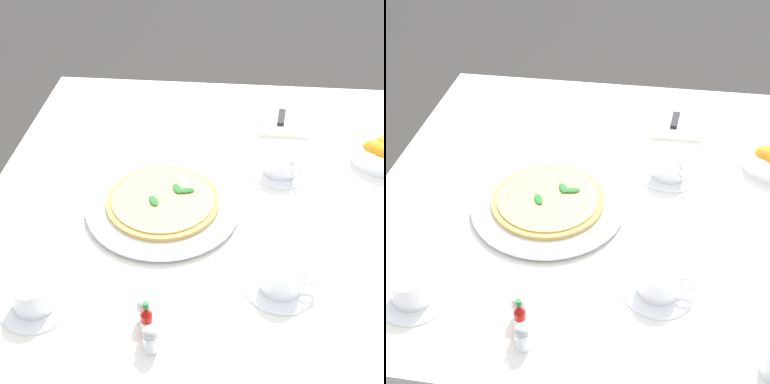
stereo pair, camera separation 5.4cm
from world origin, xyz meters
The scene contains 13 objects.
ground_plane centered at (0.00, 0.00, 0.00)m, with size 8.00×8.00×0.00m, color #33302D.
dining_table centered at (0.00, 0.00, 0.61)m, with size 1.05×1.05×0.75m.
pizza_plate centered at (-0.08, 0.12, 0.76)m, with size 0.34×0.34×0.02m.
pizza centered at (-0.08, 0.12, 0.78)m, with size 0.25×0.25×0.02m.
coffee_cup_near_left centered at (0.07, -0.14, 0.78)m, with size 0.13×0.13×0.07m.
coffee_cup_left_edge centered at (-0.37, 0.31, 0.78)m, with size 0.13×0.13×0.06m.
coffee_cup_back_corner centered at (-0.29, -0.13, 0.78)m, with size 0.13×0.13×0.06m.
napkin_folded centered at (0.34, -0.16, 0.76)m, with size 0.22×0.13×0.02m.
dinner_knife centered at (0.35, -0.16, 0.78)m, with size 0.20×0.04×0.01m.
citrus_bowl centered at (0.15, -0.39, 0.78)m, with size 0.15×0.15×0.07m.
hot_sauce_bottle centered at (-0.41, 0.10, 0.79)m, with size 0.02×0.02×0.08m.
salt_shaker centered at (-0.38, 0.11, 0.78)m, with size 0.03×0.03×0.06m.
pepper_shaker centered at (-0.44, 0.09, 0.78)m, with size 0.03×0.03×0.06m.
Camera 1 is at (-0.94, -0.02, 1.50)m, focal length 48.96 mm.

